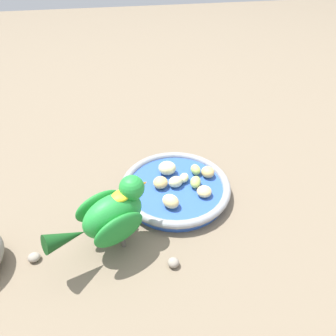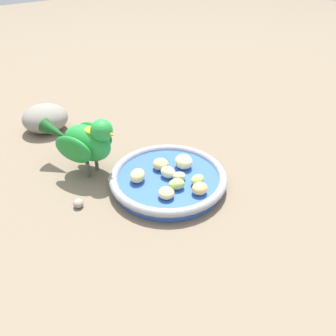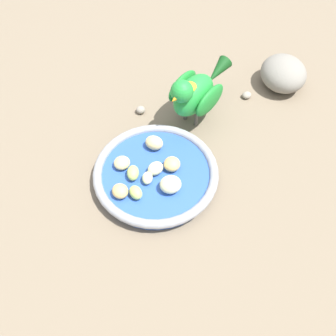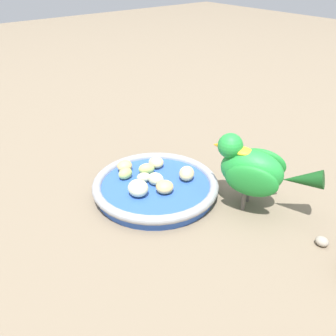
{
  "view_description": "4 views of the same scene",
  "coord_description": "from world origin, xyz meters",
  "px_view_note": "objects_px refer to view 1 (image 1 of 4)",
  "views": [
    {
      "loc": [
        -0.41,
        0.08,
        0.42
      ],
      "look_at": [
        0.05,
        -0.02,
        0.05
      ],
      "focal_mm": 31.98,
      "sensor_mm": 36.0,
      "label": 1
    },
    {
      "loc": [
        -0.29,
        -0.48,
        0.42
      ],
      "look_at": [
        0.01,
        -0.05,
        0.05
      ],
      "focal_mm": 38.62,
      "sensor_mm": 36.0,
      "label": 2
    },
    {
      "loc": [
        0.39,
        -0.18,
        0.57
      ],
      "look_at": [
        0.05,
        -0.02,
        0.06
      ],
      "focal_mm": 40.8,
      "sensor_mm": 36.0,
      "label": 3
    },
    {
      "loc": [
        0.36,
        0.42,
        0.38
      ],
      "look_at": [
        0.0,
        -0.02,
        0.05
      ],
      "focal_mm": 40.99,
      "sensor_mm": 36.0,
      "label": 4
    }
  ],
  "objects_px": {
    "apple_piece_2": "(196,182)",
    "apple_piece_4": "(176,182)",
    "apple_piece_1": "(167,168)",
    "pebble_0": "(34,257)",
    "pebble_1": "(173,263)",
    "apple_piece_3": "(171,201)",
    "apple_piece_7": "(204,191)",
    "apple_piece_0": "(208,172)",
    "apple_piece_8": "(184,178)",
    "parrot": "(111,214)",
    "apple_piece_5": "(160,183)",
    "apple_piece_6": "(196,170)",
    "feeding_bowl": "(175,188)"
  },
  "relations": [
    {
      "from": "apple_piece_0",
      "to": "apple_piece_1",
      "type": "bearing_deg",
      "value": 71.88
    },
    {
      "from": "apple_piece_7",
      "to": "pebble_0",
      "type": "xyz_separation_m",
      "value": [
        -0.07,
        0.31,
        -0.02
      ]
    },
    {
      "from": "apple_piece_5",
      "to": "pebble_0",
      "type": "relative_size",
      "value": 1.52
    },
    {
      "from": "parrot",
      "to": "apple_piece_5",
      "type": "bearing_deg",
      "value": 20.93
    },
    {
      "from": "apple_piece_8",
      "to": "pebble_1",
      "type": "height_order",
      "value": "apple_piece_8"
    },
    {
      "from": "apple_piece_0",
      "to": "feeding_bowl",
      "type": "bearing_deg",
      "value": 102.52
    },
    {
      "from": "apple_piece_1",
      "to": "apple_piece_4",
      "type": "xyz_separation_m",
      "value": [
        -0.04,
        -0.01,
        -0.0
      ]
    },
    {
      "from": "apple_piece_7",
      "to": "apple_piece_2",
      "type": "bearing_deg",
      "value": 17.54
    },
    {
      "from": "apple_piece_8",
      "to": "pebble_1",
      "type": "distance_m",
      "value": 0.19
    },
    {
      "from": "apple_piece_4",
      "to": "parrot",
      "type": "bearing_deg",
      "value": 128.1
    },
    {
      "from": "feeding_bowl",
      "to": "apple_piece_7",
      "type": "xyz_separation_m",
      "value": [
        -0.04,
        -0.05,
        0.02
      ]
    },
    {
      "from": "apple_piece_2",
      "to": "apple_piece_7",
      "type": "height_order",
      "value": "apple_piece_2"
    },
    {
      "from": "apple_piece_7",
      "to": "pebble_1",
      "type": "xyz_separation_m",
      "value": [
        -0.13,
        0.09,
        -0.02
      ]
    },
    {
      "from": "apple_piece_8",
      "to": "pebble_0",
      "type": "distance_m",
      "value": 0.31
    },
    {
      "from": "apple_piece_4",
      "to": "apple_piece_7",
      "type": "relative_size",
      "value": 1.01
    },
    {
      "from": "apple_piece_6",
      "to": "apple_piece_8",
      "type": "distance_m",
      "value": 0.04
    },
    {
      "from": "apple_piece_1",
      "to": "parrot",
      "type": "bearing_deg",
      "value": 140.09
    },
    {
      "from": "pebble_1",
      "to": "pebble_0",
      "type": "bearing_deg",
      "value": 75.55
    },
    {
      "from": "apple_piece_2",
      "to": "apple_piece_0",
      "type": "bearing_deg",
      "value": -53.13
    },
    {
      "from": "apple_piece_8",
      "to": "parrot",
      "type": "distance_m",
      "value": 0.19
    },
    {
      "from": "apple_piece_0",
      "to": "pebble_1",
      "type": "bearing_deg",
      "value": 147.89
    },
    {
      "from": "pebble_0",
      "to": "pebble_1",
      "type": "bearing_deg",
      "value": -104.45
    },
    {
      "from": "apple_piece_0",
      "to": "apple_piece_8",
      "type": "height_order",
      "value": "apple_piece_0"
    },
    {
      "from": "apple_piece_3",
      "to": "apple_piece_7",
      "type": "relative_size",
      "value": 1.16
    },
    {
      "from": "apple_piece_3",
      "to": "apple_piece_2",
      "type": "bearing_deg",
      "value": -53.69
    },
    {
      "from": "apple_piece_7",
      "to": "apple_piece_5",
      "type": "bearing_deg",
      "value": 62.45
    },
    {
      "from": "pebble_1",
      "to": "parrot",
      "type": "bearing_deg",
      "value": 54.19
    },
    {
      "from": "apple_piece_1",
      "to": "pebble_1",
      "type": "height_order",
      "value": "apple_piece_1"
    },
    {
      "from": "apple_piece_1",
      "to": "apple_piece_8",
      "type": "bearing_deg",
      "value": -138.56
    },
    {
      "from": "apple_piece_5",
      "to": "pebble_0",
      "type": "bearing_deg",
      "value": 115.91
    },
    {
      "from": "feeding_bowl",
      "to": "pebble_1",
      "type": "distance_m",
      "value": 0.17
    },
    {
      "from": "apple_piece_0",
      "to": "apple_piece_4",
      "type": "bearing_deg",
      "value": 103.03
    },
    {
      "from": "apple_piece_1",
      "to": "parrot",
      "type": "xyz_separation_m",
      "value": [
        -0.14,
        0.12,
        0.04
      ]
    },
    {
      "from": "apple_piece_5",
      "to": "pebble_1",
      "type": "xyz_separation_m",
      "value": [
        -0.17,
        0.01,
        -0.02
      ]
    },
    {
      "from": "apple_piece_3",
      "to": "apple_piece_8",
      "type": "xyz_separation_m",
      "value": [
        0.06,
        -0.04,
        -0.0
      ]
    },
    {
      "from": "apple_piece_1",
      "to": "apple_piece_7",
      "type": "distance_m",
      "value": 0.1
    },
    {
      "from": "apple_piece_8",
      "to": "pebble_0",
      "type": "relative_size",
      "value": 1.24
    },
    {
      "from": "apple_piece_0",
      "to": "apple_piece_7",
      "type": "height_order",
      "value": "apple_piece_0"
    },
    {
      "from": "apple_piece_6",
      "to": "apple_piece_4",
      "type": "bearing_deg",
      "value": 121.34
    },
    {
      "from": "apple_piece_1",
      "to": "apple_piece_5",
      "type": "height_order",
      "value": "apple_piece_1"
    },
    {
      "from": "apple_piece_6",
      "to": "pebble_0",
      "type": "bearing_deg",
      "value": 113.93
    },
    {
      "from": "apple_piece_2",
      "to": "apple_piece_4",
      "type": "bearing_deg",
      "value": 77.61
    },
    {
      "from": "pebble_0",
      "to": "pebble_1",
      "type": "xyz_separation_m",
      "value": [
        -0.06,
        -0.22,
        0.0
      ]
    },
    {
      "from": "apple_piece_7",
      "to": "pebble_1",
      "type": "bearing_deg",
      "value": 144.93
    },
    {
      "from": "apple_piece_8",
      "to": "pebble_1",
      "type": "relative_size",
      "value": 1.33
    },
    {
      "from": "apple_piece_0",
      "to": "apple_piece_6",
      "type": "bearing_deg",
      "value": 58.96
    },
    {
      "from": "apple_piece_5",
      "to": "pebble_1",
      "type": "relative_size",
      "value": 1.63
    },
    {
      "from": "feeding_bowl",
      "to": "apple_piece_2",
      "type": "distance_m",
      "value": 0.04
    },
    {
      "from": "apple_piece_5",
      "to": "pebble_0",
      "type": "height_order",
      "value": "apple_piece_5"
    },
    {
      "from": "parrot",
      "to": "apple_piece_6",
      "type": "bearing_deg",
      "value": 10.11
    }
  ]
}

